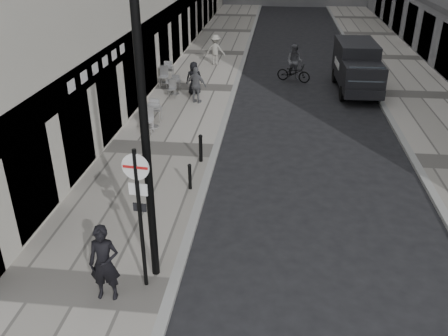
# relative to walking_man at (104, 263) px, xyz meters

# --- Properties ---
(sidewalk) EXTENTS (4.00, 60.00, 0.12)m
(sidewalk) POSITION_rel_walking_man_xyz_m (-0.69, 15.48, -0.95)
(sidewalk) COLOR #A7A097
(sidewalk) RESTS_ON ground
(far_sidewalk) EXTENTS (4.00, 60.00, 0.12)m
(far_sidewalk) POSITION_rel_walking_man_xyz_m (10.31, 15.48, -0.95)
(far_sidewalk) COLOR #A7A097
(far_sidewalk) RESTS_ON ground
(walking_man) EXTENTS (0.67, 0.46, 1.78)m
(walking_man) POSITION_rel_walking_man_xyz_m (0.00, 0.00, 0.00)
(walking_man) COLOR black
(walking_man) RESTS_ON sidewalk
(sign_post) EXTENTS (0.57, 0.12, 3.34)m
(sign_post) POSITION_rel_walking_man_xyz_m (0.71, 0.48, 1.25)
(sign_post) COLOR black
(sign_post) RESTS_ON sidewalk
(lamppost) EXTENTS (0.31, 0.31, 6.85)m
(lamppost) POSITION_rel_walking_man_xyz_m (0.83, 0.90, 2.92)
(lamppost) COLOR black
(lamppost) RESTS_ON sidewalk
(bollard_near) EXTENTS (0.12, 0.12, 0.92)m
(bollard_near) POSITION_rel_walking_man_xyz_m (0.94, 6.90, -0.43)
(bollard_near) COLOR black
(bollard_near) RESTS_ON sidewalk
(bollard_far) EXTENTS (0.11, 0.11, 0.79)m
(bollard_far) POSITION_rel_walking_man_xyz_m (0.92, 4.94, -0.50)
(bollard_far) COLOR black
(bollard_far) RESTS_ON sidewalk
(panel_van) EXTENTS (1.95, 4.98, 2.32)m
(panel_van) POSITION_rel_walking_man_xyz_m (7.31, 16.13, 0.29)
(panel_van) COLOR black
(panel_van) RESTS_ON ground
(cyclist) EXTENTS (1.92, 1.20, 1.96)m
(cyclist) POSITION_rel_walking_man_xyz_m (4.28, 17.42, -0.25)
(cyclist) COLOR black
(cyclist) RESTS_ON ground
(pedestrian_a) EXTENTS (1.05, 0.69, 1.66)m
(pedestrian_a) POSITION_rel_walking_man_xyz_m (-0.22, 13.04, -0.06)
(pedestrian_a) COLOR slate
(pedestrian_a) RESTS_ON sidewalk
(pedestrian_b) EXTENTS (1.22, 0.85, 1.74)m
(pedestrian_b) POSITION_rel_walking_man_xyz_m (-0.25, 20.05, -0.02)
(pedestrian_b) COLOR #98958C
(pedestrian_b) RESTS_ON sidewalk
(pedestrian_c) EXTENTS (0.87, 0.68, 1.57)m
(pedestrian_c) POSITION_rel_walking_man_xyz_m (-0.54, 14.31, -0.11)
(pedestrian_c) COLOR black
(pedestrian_c) RESTS_ON sidewalk
(cafe_table_near) EXTENTS (0.80, 1.81, 1.03)m
(cafe_table_near) POSITION_rel_walking_man_xyz_m (-1.50, 9.81, -0.37)
(cafe_table_near) COLOR silver
(cafe_table_near) RESTS_ON sidewalk
(cafe_table_mid) EXTENTS (0.65, 1.47, 0.84)m
(cafe_table_mid) POSITION_rel_walking_man_xyz_m (-1.49, 14.17, -0.47)
(cafe_table_mid) COLOR #A3A3A5
(cafe_table_mid) RESTS_ON sidewalk
(cafe_table_far) EXTENTS (0.79, 1.79, 1.02)m
(cafe_table_far) POSITION_rel_walking_man_xyz_m (-2.29, 15.98, -0.37)
(cafe_table_far) COLOR silver
(cafe_table_far) RESTS_ON sidewalk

